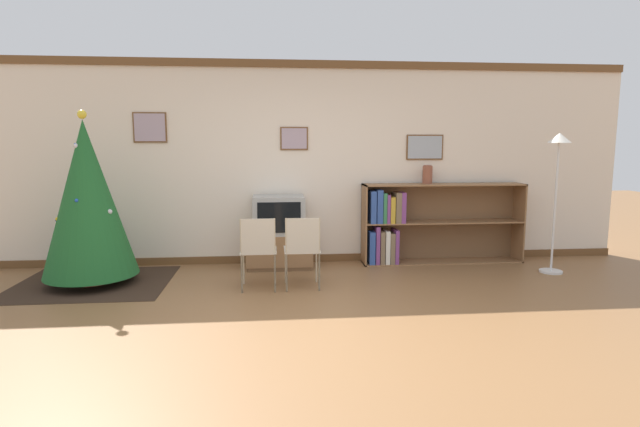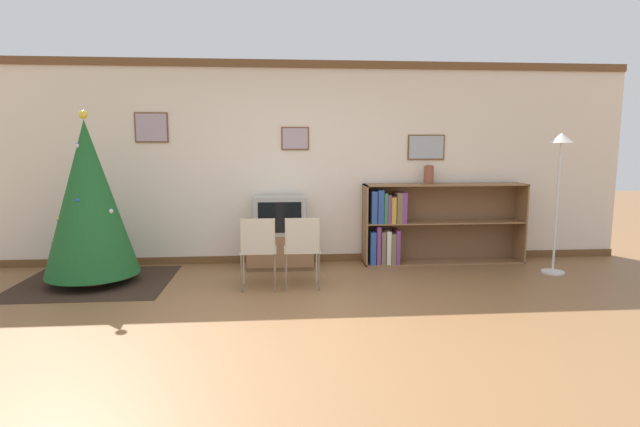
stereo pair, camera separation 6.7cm
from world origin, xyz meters
name	(u,v)px [view 1 (the left image)]	position (x,y,z in m)	size (l,w,h in m)	color
ground_plane	(309,332)	(0.00, 0.00, 0.00)	(24.00, 24.00, 0.00)	brown
wall_back	(294,163)	(0.00, 2.63, 1.35)	(9.15, 0.11, 2.70)	silver
area_rug	(93,283)	(-2.40, 1.73, 0.00)	(1.74, 1.49, 0.01)	#332319
christmas_tree	(87,199)	(-2.40, 1.73, 0.99)	(1.04, 1.04, 1.98)	maroon
tv_console	(279,250)	(-0.22, 2.31, 0.23)	(0.85, 0.50, 0.45)	brown
television	(279,215)	(-0.22, 2.31, 0.70)	(0.66, 0.49, 0.50)	#9E9E99
folding_chair_left	(258,249)	(-0.46, 1.28, 0.47)	(0.40, 0.40, 0.82)	#BCB29E
folding_chair_right	(302,248)	(0.03, 1.28, 0.47)	(0.40, 0.40, 0.82)	#BCB29E
bookshelf	(414,224)	(1.62, 2.39, 0.53)	(2.19, 0.36, 1.08)	olive
vase	(427,174)	(1.79, 2.44, 1.21)	(0.13, 0.13, 0.25)	brown
standing_lamp	(558,166)	(3.20, 1.71, 1.34)	(0.28, 0.28, 1.75)	silver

